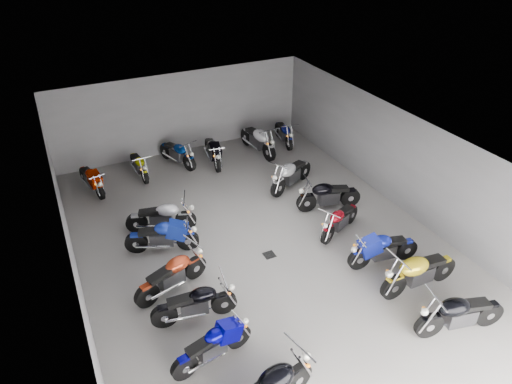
% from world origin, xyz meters
% --- Properties ---
extents(ground, '(14.00, 14.00, 0.00)m').
position_xyz_m(ground, '(0.00, 0.00, 0.00)').
color(ground, gray).
rests_on(ground, ground).
extents(wall_back, '(10.00, 0.10, 3.20)m').
position_xyz_m(wall_back, '(0.00, 7.00, 1.60)').
color(wall_back, gray).
rests_on(wall_back, ground).
extents(wall_left, '(0.10, 14.00, 3.20)m').
position_xyz_m(wall_left, '(-5.00, 0.00, 1.60)').
color(wall_left, gray).
rests_on(wall_left, ground).
extents(wall_right, '(0.10, 14.00, 3.20)m').
position_xyz_m(wall_right, '(5.00, 0.00, 1.60)').
color(wall_right, gray).
rests_on(wall_right, ground).
extents(ceiling, '(10.00, 14.00, 0.04)m').
position_xyz_m(ceiling, '(0.00, 0.00, 3.22)').
color(ceiling, black).
rests_on(ceiling, wall_back).
extents(drain_grate, '(0.32, 0.32, 0.01)m').
position_xyz_m(drain_grate, '(0.00, -0.50, 0.01)').
color(drain_grate, black).
rests_on(drain_grate, ground).
extents(motorcycle_left_b, '(1.95, 0.52, 0.86)m').
position_xyz_m(motorcycle_left_b, '(-2.73, -3.12, 0.47)').
color(motorcycle_left_b, black).
rests_on(motorcycle_left_b, ground).
extents(motorcycle_left_c, '(2.06, 0.51, 0.91)m').
position_xyz_m(motorcycle_left_c, '(-2.67, -1.83, 0.50)').
color(motorcycle_left_c, black).
rests_on(motorcycle_left_c, ground).
extents(motorcycle_left_d, '(2.07, 0.79, 0.94)m').
position_xyz_m(motorcycle_left_d, '(-2.87, -0.65, 0.51)').
color(motorcycle_left_d, black).
rests_on(motorcycle_left_d, ground).
extents(motorcycle_left_e, '(2.01, 0.90, 0.93)m').
position_xyz_m(motorcycle_left_e, '(-2.63, 1.02, 0.51)').
color(motorcycle_left_e, black).
rests_on(motorcycle_left_e, ground).
extents(motorcycle_left_f, '(2.03, 0.88, 0.93)m').
position_xyz_m(motorcycle_left_f, '(-2.38, 1.97, 0.51)').
color(motorcycle_left_f, black).
rests_on(motorcycle_left_f, ground).
extents(motorcycle_right_a, '(2.22, 0.67, 0.99)m').
position_xyz_m(motorcycle_right_a, '(2.65, -4.83, 0.54)').
color(motorcycle_right_a, black).
rests_on(motorcycle_right_a, ground).
extents(motorcycle_right_b, '(2.34, 0.46, 1.03)m').
position_xyz_m(motorcycle_right_b, '(2.79, -3.36, 0.56)').
color(motorcycle_right_b, black).
rests_on(motorcycle_right_b, ground).
extents(motorcycle_right_c, '(2.09, 0.53, 0.92)m').
position_xyz_m(motorcycle_right_c, '(2.62, -2.17, 0.50)').
color(motorcycle_right_c, black).
rests_on(motorcycle_right_c, ground).
extents(motorcycle_right_d, '(1.83, 0.92, 0.86)m').
position_xyz_m(motorcycle_right_d, '(2.38, -0.47, 0.47)').
color(motorcycle_right_d, black).
rests_on(motorcycle_right_d, ground).
extents(motorcycle_right_e, '(2.13, 0.68, 0.95)m').
position_xyz_m(motorcycle_right_e, '(2.80, 0.78, 0.52)').
color(motorcycle_right_e, black).
rests_on(motorcycle_right_e, ground).
extents(motorcycle_right_f, '(2.08, 1.07, 0.98)m').
position_xyz_m(motorcycle_right_f, '(2.38, 2.47, 0.53)').
color(motorcycle_right_f, black).
rests_on(motorcycle_right_f, ground).
extents(motorcycle_back_a, '(0.58, 1.94, 0.86)m').
position_xyz_m(motorcycle_back_a, '(-3.92, 5.29, 0.47)').
color(motorcycle_back_a, black).
rests_on(motorcycle_back_a, ground).
extents(motorcycle_back_b, '(0.39, 1.87, 0.82)m').
position_xyz_m(motorcycle_back_b, '(-2.18, 5.64, 0.45)').
color(motorcycle_back_b, black).
rests_on(motorcycle_back_b, ground).
extents(motorcycle_back_c, '(0.85, 1.98, 0.91)m').
position_xyz_m(motorcycle_back_c, '(-0.65, 5.85, 0.49)').
color(motorcycle_back_c, black).
rests_on(motorcycle_back_c, ground).
extents(motorcycle_back_d, '(0.51, 2.13, 0.94)m').
position_xyz_m(motorcycle_back_d, '(0.61, 5.37, 0.51)').
color(motorcycle_back_d, black).
rests_on(motorcycle_back_d, ground).
extents(motorcycle_back_e, '(0.53, 2.38, 1.04)m').
position_xyz_m(motorcycle_back_e, '(2.56, 5.40, 0.57)').
color(motorcycle_back_e, black).
rests_on(motorcycle_back_e, ground).
extents(motorcycle_back_f, '(0.52, 1.97, 0.87)m').
position_xyz_m(motorcycle_back_f, '(3.92, 5.72, 0.47)').
color(motorcycle_back_f, black).
rests_on(motorcycle_back_f, ground).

